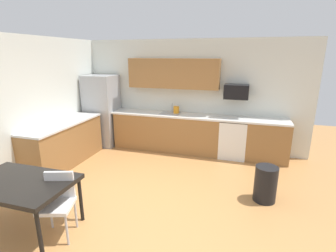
% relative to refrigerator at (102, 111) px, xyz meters
% --- Properties ---
extents(ground_plane, '(12.00, 12.00, 0.00)m').
position_rel_refrigerator_xyz_m(ground_plane, '(2.18, -2.22, -0.92)').
color(ground_plane, '#B77F47').
extents(wall_back, '(5.80, 0.10, 2.70)m').
position_rel_refrigerator_xyz_m(wall_back, '(2.18, 0.43, 0.43)').
color(wall_back, silver).
rests_on(wall_back, ground).
extents(wall_left, '(0.10, 5.80, 2.70)m').
position_rel_refrigerator_xyz_m(wall_left, '(-0.47, -2.22, 0.43)').
color(wall_left, silver).
rests_on(wall_left, ground).
extents(cabinet_run_back, '(2.64, 0.60, 0.90)m').
position_rel_refrigerator_xyz_m(cabinet_run_back, '(1.75, 0.08, -0.47)').
color(cabinet_run_back, olive).
rests_on(cabinet_run_back, ground).
extents(cabinet_run_back_right, '(0.91, 0.60, 0.90)m').
position_rel_refrigerator_xyz_m(cabinet_run_back_right, '(4.12, 0.08, -0.47)').
color(cabinet_run_back_right, olive).
rests_on(cabinet_run_back_right, ground).
extents(cabinet_run_left, '(0.60, 2.00, 0.90)m').
position_rel_refrigerator_xyz_m(cabinet_run_left, '(-0.12, -1.42, -0.47)').
color(cabinet_run_left, olive).
rests_on(cabinet_run_left, ground).
extents(countertop_back, '(4.80, 0.64, 0.04)m').
position_rel_refrigerator_xyz_m(countertop_back, '(2.18, 0.08, 0.00)').
color(countertop_back, silver).
rests_on(countertop_back, cabinet_run_back).
extents(countertop_left, '(0.64, 2.00, 0.04)m').
position_rel_refrigerator_xyz_m(countertop_left, '(-0.12, -1.42, 0.00)').
color(countertop_left, silver).
rests_on(countertop_left, cabinet_run_left).
extents(upper_cabinets_back, '(2.20, 0.34, 0.70)m').
position_rel_refrigerator_xyz_m(upper_cabinets_back, '(1.88, 0.21, 0.98)').
color(upper_cabinets_back, olive).
extents(refrigerator, '(0.76, 0.70, 1.83)m').
position_rel_refrigerator_xyz_m(refrigerator, '(0.00, 0.00, 0.00)').
color(refrigerator, '#9EA0A5').
rests_on(refrigerator, ground).
extents(oven_range, '(0.60, 0.60, 0.91)m').
position_rel_refrigerator_xyz_m(oven_range, '(3.37, 0.08, -0.46)').
color(oven_range, white).
rests_on(oven_range, ground).
extents(microwave, '(0.54, 0.36, 0.32)m').
position_rel_refrigerator_xyz_m(microwave, '(3.37, 0.18, 0.61)').
color(microwave, black).
extents(sink_basin, '(0.48, 0.40, 0.14)m').
position_rel_refrigerator_xyz_m(sink_basin, '(1.84, 0.08, -0.04)').
color(sink_basin, '#A5A8AD').
rests_on(sink_basin, countertop_back).
extents(sink_faucet, '(0.02, 0.02, 0.24)m').
position_rel_refrigerator_xyz_m(sink_faucet, '(1.84, 0.26, 0.12)').
color(sink_faucet, '#B2B5BA').
rests_on(sink_faucet, countertop_back).
extents(dining_table, '(1.40, 0.90, 0.73)m').
position_rel_refrigerator_xyz_m(dining_table, '(0.79, -3.44, -0.25)').
color(dining_table, black).
rests_on(dining_table, ground).
extents(chair_near_table, '(0.50, 0.50, 0.85)m').
position_rel_refrigerator_xyz_m(chair_near_table, '(1.32, -3.36, -0.41)').
color(chair_near_table, white).
rests_on(chair_near_table, ground).
extents(trash_bin, '(0.36, 0.36, 0.60)m').
position_rel_refrigerator_xyz_m(trash_bin, '(4.00, -1.72, -0.62)').
color(trash_bin, black).
rests_on(trash_bin, ground).
extents(kettle, '(0.14, 0.14, 0.20)m').
position_rel_refrigerator_xyz_m(kettle, '(1.98, 0.13, 0.10)').
color(kettle, orange).
rests_on(kettle, countertop_back).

